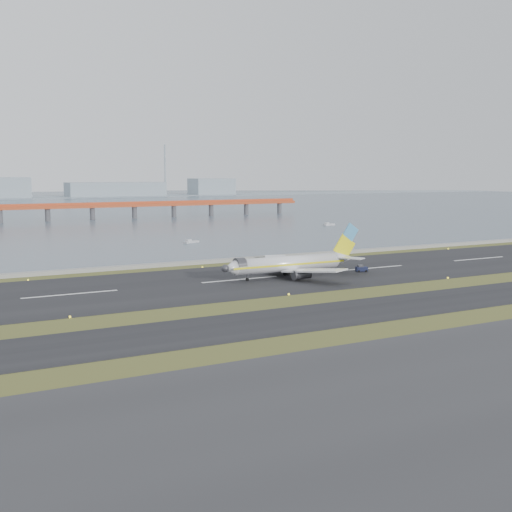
# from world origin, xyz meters

# --- Properties ---
(ground) EXTENTS (1000.00, 1000.00, 0.00)m
(ground) POSITION_xyz_m (0.00, 0.00, 0.00)
(ground) COLOR #354719
(ground) RESTS_ON ground
(taxiway_strip) EXTENTS (1000.00, 18.00, 0.10)m
(taxiway_strip) POSITION_xyz_m (0.00, -12.00, 0.05)
(taxiway_strip) COLOR black
(taxiway_strip) RESTS_ON ground
(runway_strip) EXTENTS (1000.00, 45.00, 0.10)m
(runway_strip) POSITION_xyz_m (0.00, 30.00, 0.05)
(runway_strip) COLOR black
(runway_strip) RESTS_ON ground
(seawall) EXTENTS (1000.00, 2.50, 1.00)m
(seawall) POSITION_xyz_m (0.00, 60.00, 0.50)
(seawall) COLOR gray
(seawall) RESTS_ON ground
(bay_water) EXTENTS (1400.00, 800.00, 1.30)m
(bay_water) POSITION_xyz_m (0.00, 460.00, 0.00)
(bay_water) COLOR #475966
(bay_water) RESTS_ON ground
(red_pier) EXTENTS (260.00, 5.00, 10.20)m
(red_pier) POSITION_xyz_m (20.00, 250.00, 7.28)
(red_pier) COLOR #A93E1D
(red_pier) RESTS_ON ground
(airliner) EXTENTS (38.52, 32.89, 12.80)m
(airliner) POSITION_xyz_m (13.04, 27.29, 3.46)
(airliner) COLOR white
(airliner) RESTS_ON ground
(pushback_tug) EXTENTS (3.28, 2.45, 1.87)m
(pushback_tug) POSITION_xyz_m (33.26, 26.16, 0.91)
(pushback_tug) COLOR black
(pushback_tug) RESTS_ON ground
(workboat_near) EXTENTS (6.48, 3.93, 1.50)m
(workboat_near) POSITION_xyz_m (21.62, 112.65, 0.48)
(workboat_near) COLOR #B9B9BD
(workboat_near) RESTS_ON ground
(workboat_far) EXTENTS (6.89, 3.34, 1.61)m
(workboat_far) POSITION_xyz_m (112.84, 155.66, 0.51)
(workboat_far) COLOR #B9B9BD
(workboat_far) RESTS_ON ground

